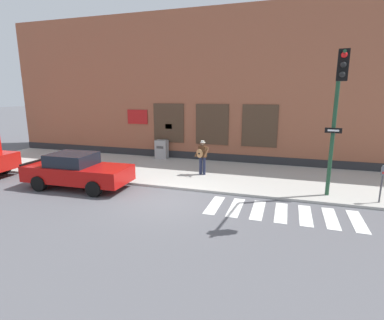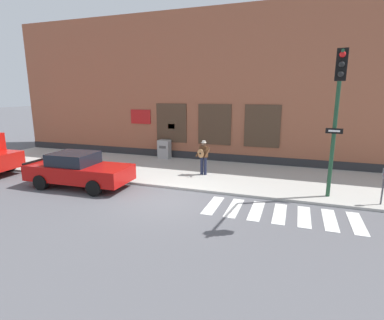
# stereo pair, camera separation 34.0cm
# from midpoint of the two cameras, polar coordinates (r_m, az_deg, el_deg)

# --- Properties ---
(ground_plane) EXTENTS (160.00, 160.00, 0.00)m
(ground_plane) POSITION_cam_midpoint_polar(r_m,az_deg,el_deg) (11.84, -3.98, -7.60)
(ground_plane) COLOR #56565B
(sidewalk) EXTENTS (28.00, 5.71, 0.11)m
(sidewalk) POSITION_cam_midpoint_polar(r_m,az_deg,el_deg) (15.58, 2.09, -2.42)
(sidewalk) COLOR #ADAAA3
(sidewalk) RESTS_ON ground
(building_backdrop) EXTENTS (28.00, 4.06, 8.79)m
(building_backdrop) POSITION_cam_midpoint_polar(r_m,az_deg,el_deg) (19.75, 6.49, 13.39)
(building_backdrop) COLOR #99563D
(building_backdrop) RESTS_ON ground
(crosswalk) EXTENTS (5.20, 1.90, 0.01)m
(crosswalk) POSITION_cam_midpoint_polar(r_m,az_deg,el_deg) (11.01, 17.22, -9.72)
(crosswalk) COLOR silver
(crosswalk) RESTS_ON ground
(red_car) EXTENTS (4.66, 2.10, 1.53)m
(red_car) POSITION_cam_midpoint_polar(r_m,az_deg,el_deg) (14.12, -20.19, -1.77)
(red_car) COLOR #B20F0C
(red_car) RESTS_ON ground
(busker) EXTENTS (0.72, 0.59, 1.71)m
(busker) POSITION_cam_midpoint_polar(r_m,az_deg,el_deg) (14.78, 2.80, 0.87)
(busker) COLOR #1E233D
(busker) RESTS_ON sidewalk
(traffic_light) EXTENTS (0.73, 3.08, 5.20)m
(traffic_light) POSITION_cam_midpoint_polar(r_m,az_deg,el_deg) (11.39, 26.69, 9.39)
(traffic_light) COLOR #1E472D
(traffic_light) RESTS_ON sidewalk
(parking_meter) EXTENTS (0.13, 0.11, 1.44)m
(parking_meter) POSITION_cam_midpoint_polar(r_m,az_deg,el_deg) (12.90, 33.38, -3.12)
(parking_meter) COLOR #47474C
(parking_meter) RESTS_ON sidewalk
(utility_box) EXTENTS (0.74, 0.55, 1.15)m
(utility_box) POSITION_cam_midpoint_polar(r_m,az_deg,el_deg) (18.71, -4.77, 2.06)
(utility_box) COLOR #9E9E9E
(utility_box) RESTS_ON sidewalk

